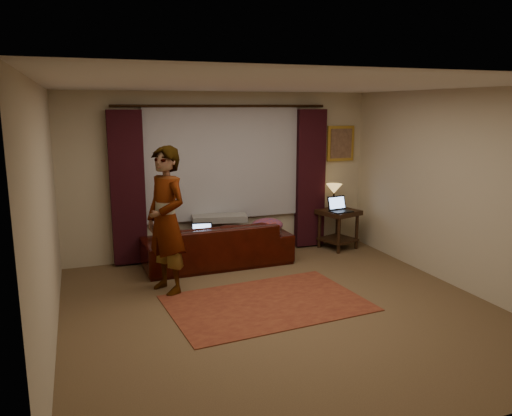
# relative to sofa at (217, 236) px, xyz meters

# --- Properties ---
(floor) EXTENTS (5.00, 5.00, 0.01)m
(floor) POSITION_rel_sofa_xyz_m (0.26, -1.95, -0.45)
(floor) COLOR brown
(floor) RESTS_ON ground
(ceiling) EXTENTS (5.00, 5.00, 0.02)m
(ceiling) POSITION_rel_sofa_xyz_m (0.26, -1.95, 2.15)
(ceiling) COLOR silver
(ceiling) RESTS_ON ground
(wall_back) EXTENTS (5.00, 0.02, 2.60)m
(wall_back) POSITION_rel_sofa_xyz_m (0.26, 0.55, 0.85)
(wall_back) COLOR #C4B799
(wall_back) RESTS_ON ground
(wall_front) EXTENTS (5.00, 0.02, 2.60)m
(wall_front) POSITION_rel_sofa_xyz_m (0.26, -4.45, 0.85)
(wall_front) COLOR #C4B799
(wall_front) RESTS_ON ground
(wall_left) EXTENTS (0.02, 5.00, 2.60)m
(wall_left) POSITION_rel_sofa_xyz_m (-2.24, -1.95, 0.85)
(wall_left) COLOR #C4B799
(wall_left) RESTS_ON ground
(wall_right) EXTENTS (0.02, 5.00, 2.60)m
(wall_right) POSITION_rel_sofa_xyz_m (2.76, -1.95, 0.85)
(wall_right) COLOR #C4B799
(wall_right) RESTS_ON ground
(sheer_curtain) EXTENTS (2.50, 0.05, 1.80)m
(sheer_curtain) POSITION_rel_sofa_xyz_m (0.26, 0.49, 1.05)
(sheer_curtain) COLOR #A7A6AF
(sheer_curtain) RESTS_ON wall_back
(drape_left) EXTENTS (0.50, 0.14, 2.30)m
(drape_left) POSITION_rel_sofa_xyz_m (-1.24, 0.44, 0.73)
(drape_left) COLOR black
(drape_left) RESTS_ON floor
(drape_right) EXTENTS (0.50, 0.14, 2.30)m
(drape_right) POSITION_rel_sofa_xyz_m (1.76, 0.44, 0.73)
(drape_right) COLOR black
(drape_right) RESTS_ON floor
(curtain_rod) EXTENTS (0.04, 0.04, 3.40)m
(curtain_rod) POSITION_rel_sofa_xyz_m (0.26, 0.44, 1.93)
(curtain_rod) COLOR black
(curtain_rod) RESTS_ON wall_back
(picture_frame) EXTENTS (0.50, 0.04, 0.60)m
(picture_frame) POSITION_rel_sofa_xyz_m (2.36, 0.52, 1.30)
(picture_frame) COLOR gold
(picture_frame) RESTS_ON wall_back
(sofa) EXTENTS (2.24, 1.02, 0.89)m
(sofa) POSITION_rel_sofa_xyz_m (0.00, 0.00, 0.00)
(sofa) COLOR black
(sofa) RESTS_ON floor
(throw_blanket) EXTENTS (0.89, 0.48, 0.10)m
(throw_blanket) POSITION_rel_sofa_xyz_m (0.12, 0.27, 0.45)
(throw_blanket) COLOR gray
(throw_blanket) RESTS_ON sofa
(clothing_pile) EXTENTS (0.57, 0.47, 0.22)m
(clothing_pile) POSITION_rel_sofa_xyz_m (0.79, -0.06, 0.11)
(clothing_pile) COLOR #76364E
(clothing_pile) RESTS_ON sofa
(laptop_sofa) EXTENTS (0.36, 0.38, 0.22)m
(laptop_sofa) POSITION_rel_sofa_xyz_m (-0.26, -0.12, 0.11)
(laptop_sofa) COLOR black
(laptop_sofa) RESTS_ON sofa
(area_rug) EXTENTS (2.47, 1.76, 0.01)m
(area_rug) POSITION_rel_sofa_xyz_m (0.15, -1.70, -0.44)
(area_rug) COLOR brown
(area_rug) RESTS_ON floor
(end_table) EXTENTS (0.73, 0.73, 0.66)m
(end_table) POSITION_rel_sofa_xyz_m (2.17, 0.17, -0.12)
(end_table) COLOR black
(end_table) RESTS_ON floor
(tiffany_lamp) EXTENTS (0.37, 0.37, 0.43)m
(tiffany_lamp) POSITION_rel_sofa_xyz_m (2.13, 0.29, 0.43)
(tiffany_lamp) COLOR olive
(tiffany_lamp) RESTS_ON end_table
(laptop_table) EXTENTS (0.40, 0.42, 0.25)m
(laptop_table) POSITION_rel_sofa_xyz_m (2.13, 0.02, 0.34)
(laptop_table) COLOR black
(laptop_table) RESTS_ON end_table
(person) EXTENTS (0.73, 0.73, 1.89)m
(person) POSITION_rel_sofa_xyz_m (-0.90, -0.87, 0.50)
(person) COLOR gray
(person) RESTS_ON floor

